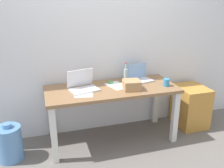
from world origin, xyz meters
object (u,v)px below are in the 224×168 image
computer_mouse (110,82)px  water_cooler_jug (9,143)px  filing_cabinet (190,106)px  beer_bottle (126,75)px  cardboard_box (132,85)px  laptop_right (140,77)px  coffee_mug (166,82)px  desk (112,96)px  laptop_left (83,86)px

computer_mouse → water_cooler_jug: (-1.29, -0.23, -0.54)m
computer_mouse → filing_cabinet: computer_mouse is taller
beer_bottle → filing_cabinet: beer_bottle is taller
cardboard_box → filing_cabinet: 1.14m
computer_mouse → water_cooler_jug: bearing=178.0°
laptop_right → coffee_mug: size_ratio=3.55×
desk → laptop_left: laptop_left is taller
cardboard_box → water_cooler_jug: bearing=177.8°
laptop_right → computer_mouse: (-0.42, -0.00, -0.03)m
laptop_left → computer_mouse: (0.39, 0.12, -0.03)m
laptop_right → beer_bottle: beer_bottle is taller
beer_bottle → coffee_mug: (0.45, -0.27, -0.06)m
water_cooler_jug → coffee_mug: bearing=-1.9°
beer_bottle → filing_cabinet: bearing=-5.0°
coffee_mug → water_cooler_jug: coffee_mug is taller
beer_bottle → filing_cabinet: 1.13m
laptop_left → laptop_right: bearing=8.5°
coffee_mug → laptop_left: bearing=170.3°
cardboard_box → desk: bearing=149.0°
desk → laptop_right: bearing=20.1°
coffee_mug → cardboard_box: bearing=179.1°
laptop_left → water_cooler_jug: size_ratio=0.84×
beer_bottle → filing_cabinet: (0.99, -0.09, -0.54)m
laptop_left → beer_bottle: bearing=9.3°
coffee_mug → beer_bottle: bearing=148.8°
desk → computer_mouse: computer_mouse is taller
coffee_mug → filing_cabinet: (0.54, 0.19, -0.49)m
laptop_left → cardboard_box: (0.57, -0.17, 0.01)m
coffee_mug → water_cooler_jug: 2.03m
water_cooler_jug → desk: bearing=3.2°
desk → water_cooler_jug: desk is taller
laptop_left → beer_bottle: (0.59, 0.10, 0.05)m
laptop_right → coffee_mug: 0.38m
laptop_left → filing_cabinet: (1.58, 0.01, -0.49)m
laptop_right → computer_mouse: size_ratio=3.37×
beer_bottle → computer_mouse: beer_bottle is taller
beer_bottle → computer_mouse: size_ratio=2.71×
laptop_right → coffee_mug: laptop_right is taller
laptop_right → water_cooler_jug: (-1.71, -0.23, -0.57)m
filing_cabinet → coffee_mug: bearing=-160.7°
laptop_left → cardboard_box: size_ratio=1.94×
laptop_left → coffee_mug: bearing=-9.7°
beer_bottle → coffee_mug: size_ratio=2.85×
laptop_left → laptop_right: laptop_left is taller
desk → laptop_left: bearing=173.2°
computer_mouse → beer_bottle: bearing=-17.3°
computer_mouse → coffee_mug: 0.72m
desk → coffee_mug: bearing=-11.2°
cardboard_box → computer_mouse: bearing=123.1°
filing_cabinet → beer_bottle: bearing=175.0°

